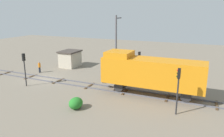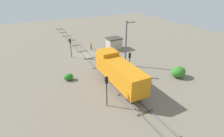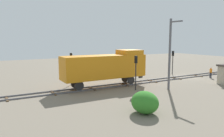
% 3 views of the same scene
% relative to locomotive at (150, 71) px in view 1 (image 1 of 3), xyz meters
% --- Properties ---
extents(ground_plane, '(90.00, 90.00, 0.00)m').
position_rel_locomotive_xyz_m(ground_plane, '(0.00, -14.97, -2.77)').
color(ground_plane, '#756B5B').
extents(railway_track, '(2.40, 58.26, 0.16)m').
position_rel_locomotive_xyz_m(railway_track, '(0.00, -14.97, -2.70)').
color(railway_track, '#595960').
rests_on(railway_track, ground).
extents(locomotive, '(2.90, 11.60, 4.60)m').
position_rel_locomotive_xyz_m(locomotive, '(0.00, 0.00, 0.00)').
color(locomotive, orange).
rests_on(locomotive, railway_track).
extents(traffic_signal_near, '(0.32, 0.34, 4.17)m').
position_rel_locomotive_xyz_m(traffic_signal_near, '(3.20, -15.01, 0.13)').
color(traffic_signal_near, '#262628').
rests_on(traffic_signal_near, ground).
extents(traffic_signal_mid, '(0.32, 0.34, 4.23)m').
position_rel_locomotive_xyz_m(traffic_signal_mid, '(-3.40, -2.34, 0.16)').
color(traffic_signal_mid, '#262628').
rests_on(traffic_signal_mid, ground).
extents(traffic_signal_far, '(0.32, 0.34, 4.34)m').
position_rel_locomotive_xyz_m(traffic_signal_far, '(3.60, 3.40, 0.24)').
color(traffic_signal_far, '#262628').
rests_on(traffic_signal_far, ground).
extents(worker_near_track, '(0.38, 0.38, 1.70)m').
position_rel_locomotive_xyz_m(worker_near_track, '(-2.40, -17.83, -1.78)').
color(worker_near_track, '#262B38').
rests_on(worker_near_track, ground).
extents(catenary_mast, '(1.94, 0.28, 8.65)m').
position_rel_locomotive_xyz_m(catenary_mast, '(-5.06, -6.22, 1.80)').
color(catenary_mast, '#595960').
rests_on(catenary_mast, ground).
extents(relay_hut, '(3.50, 2.90, 2.74)m').
position_rel_locomotive_xyz_m(relay_hut, '(-7.50, -15.70, -1.38)').
color(relay_hut, '#B2A893').
rests_on(relay_hut, ground).
extents(bush_near, '(2.60, 2.12, 1.89)m').
position_rel_locomotive_xyz_m(bush_near, '(-10.61, 1.90, -1.83)').
color(bush_near, '#317B26').
rests_on(bush_near, ground).
extents(bush_mid, '(1.55, 1.27, 1.13)m').
position_rel_locomotive_xyz_m(bush_mid, '(6.30, -5.62, -2.21)').
color(bush_mid, '#257426').
rests_on(bush_mid, ground).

